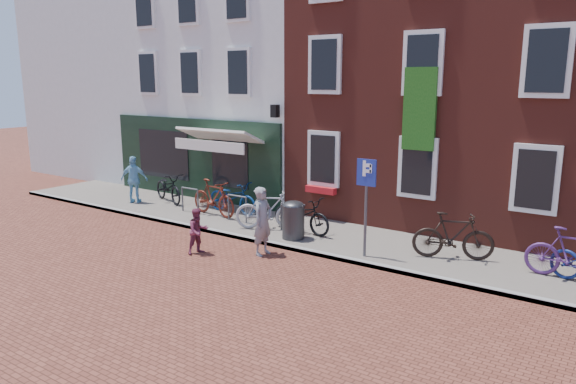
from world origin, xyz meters
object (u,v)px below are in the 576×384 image
Objects in this scene: bicycle_2 at (233,197)px; bicycle_5 at (453,236)px; woman at (263,221)px; litter_bin at (293,218)px; cafe_person at (134,180)px; bicycle_0 at (168,187)px; bicycle_1 at (214,198)px; parking_sign at (366,191)px; bicycle_7 at (573,254)px; bicycle_3 at (268,210)px; boy at (198,231)px; bicycle_4 at (301,214)px.

bicycle_5 is at bearing -91.26° from bicycle_2.
litter_bin is at bearing -0.85° from woman.
cafe_person reaches higher than bicycle_0.
litter_bin is 4.21m from bicycle_5.
bicycle_5 is at bearing 153.74° from cafe_person.
bicycle_0 is at bearing 85.49° from bicycle_1.
parking_sign is (2.29, -0.26, 1.08)m from litter_bin.
bicycle_3 is at bearing 92.36° from bicycle_7.
bicycle_7 is at bearing -114.13° from bicycle_3.
bicycle_1 is 10.21m from bicycle_7.
boy is 3.50m from bicycle_1.
bicycle_3 is at bearing 33.43° from woman.
bicycle_1 is 0.97× the size of bicycle_4.
parking_sign is at bearing -102.88° from bicycle_2.
litter_bin is 6.76m from bicycle_7.
bicycle_1 is (-5.79, 0.90, -1.08)m from parking_sign.
bicycle_2 is (3.83, 0.80, -0.30)m from cafe_person.
bicycle_3 is 1.00× the size of bicycle_7.
woman is (-0.04, -1.33, 0.20)m from litter_bin.
bicycle_1 and bicycle_3 have the same top height.
bicycle_2 is (-3.21, 1.23, -0.06)m from litter_bin.
bicycle_1 is at bearing 171.16° from parking_sign.
cafe_person is 0.83× the size of bicycle_0.
woman is 7.09m from bicycle_7.
bicycle_3 reaches higher than bicycle_0.
bicycle_4 is (0.95, 0.31, -0.06)m from bicycle_3.
bicycle_5 is (5.59, 2.97, 0.09)m from boy.
boy is 0.60× the size of bicycle_0.
cafe_person is 0.86× the size of bicycle_7.
bicycle_7 is (8.16, 3.05, 0.09)m from boy.
bicycle_7 is at bearing -81.65° from bicycle_1.
cafe_person is 11.19m from bicycle_5.
bicycle_3 is at bearing 163.42° from litter_bin.
parking_sign reaches higher than bicycle_4.
boy is 0.72× the size of cafe_person.
woman is at bearing -92.34° from bicycle_0.
litter_bin is at bearing 173.50° from parking_sign.
litter_bin is 1.14m from bicycle_3.
bicycle_1 reaches higher than boy.
bicycle_1 is at bearing 156.86° from bicycle_2.
bicycle_4 is at bearing -7.73° from boy.
parking_sign reaches higher than bicycle_7.
bicycle_1 is (-3.46, 1.97, -0.20)m from woman.
cafe_person is at bearing 69.95° from bicycle_5.
parking_sign is at bearing -103.73° from bicycle_4.
parking_sign reaches higher than bicycle_3.
bicycle_1 is at bearing 169.64° from litter_bin.
parking_sign reaches higher than bicycle_5.
bicycle_3 is at bearing 114.48° from bicycle_4.
boy is at bearing 161.70° from bicycle_4.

